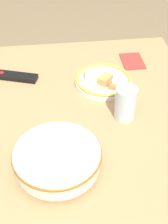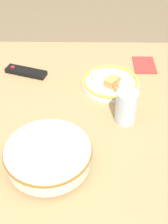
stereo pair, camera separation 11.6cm
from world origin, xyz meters
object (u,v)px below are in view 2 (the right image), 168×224
noodle_bowl (48,155)px  food_plate (110,82)px  tv_remote (26,72)px  drinking_glass (126,107)px

noodle_bowl → food_plate: (0.44, -0.22, -0.03)m
noodle_bowl → food_plate: noodle_bowl is taller
noodle_bowl → food_plate: 0.49m
noodle_bowl → food_plate: bearing=-27.1°
tv_remote → drinking_glass: size_ratio=1.51×
noodle_bowl → tv_remote: noodle_bowl is taller
noodle_bowl → tv_remote: bearing=16.6°
food_plate → tv_remote: size_ratio=1.26×
noodle_bowl → drinking_glass: (0.22, -0.27, 0.02)m
tv_remote → drinking_glass: 0.52m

